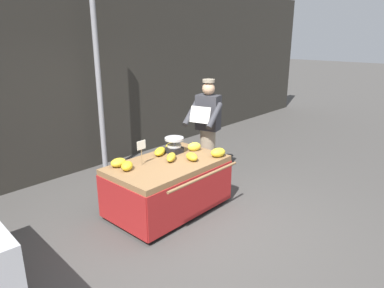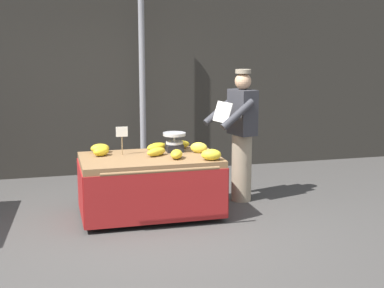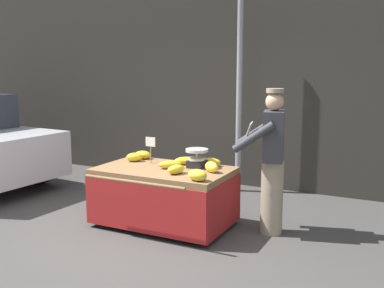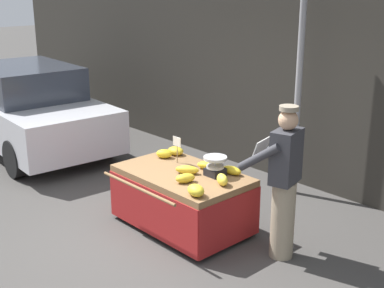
{
  "view_description": "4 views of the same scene",
  "coord_description": "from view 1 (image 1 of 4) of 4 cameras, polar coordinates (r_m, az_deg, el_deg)",
  "views": [
    {
      "loc": [
        -2.96,
        -2.62,
        2.42
      ],
      "look_at": [
        0.62,
        0.62,
        0.9
      ],
      "focal_mm": 32.86,
      "sensor_mm": 36.0,
      "label": 1
    },
    {
      "loc": [
        -0.97,
        -5.65,
        2.11
      ],
      "look_at": [
        0.65,
        0.53,
        0.88
      ],
      "focal_mm": 51.88,
      "sensor_mm": 36.0,
      "label": 2
    },
    {
      "loc": [
        2.89,
        -3.97,
        1.94
      ],
      "look_at": [
        0.48,
        0.81,
        1.03
      ],
      "focal_mm": 41.87,
      "sensor_mm": 36.0,
      "label": 3
    },
    {
      "loc": [
        4.58,
        -3.23,
        2.93
      ],
      "look_at": [
        0.32,
        0.69,
        1.11
      ],
      "focal_mm": 48.72,
      "sensor_mm": 36.0,
      "label": 4
    }
  ],
  "objects": [
    {
      "name": "banana_bunch_6",
      "position": [
        5.04,
        4.26,
        -1.38
      ],
      "size": [
        0.26,
        0.21,
        0.13
      ],
      "primitive_type": "ellipsoid",
      "rotation": [
        0.0,
        0.0,
        1.32
      ],
      "color": "yellow",
      "rests_on": "banana_cart"
    },
    {
      "name": "ground_plane",
      "position": [
        4.63,
        0.53,
        -13.96
      ],
      "size": [
        60.0,
        60.0,
        0.0
      ],
      "primitive_type": "plane",
      "color": "#423F3D"
    },
    {
      "name": "banana_bunch_4",
      "position": [
        4.88,
        -3.4,
        -2.14
      ],
      "size": [
        0.3,
        0.26,
        0.1
      ],
      "primitive_type": "ellipsoid",
      "rotation": [
        0.0,
        0.0,
        2.18
      ],
      "color": "gold",
      "rests_on": "banana_cart"
    },
    {
      "name": "price_sign",
      "position": [
        4.7,
        -8.22,
        -0.54
      ],
      "size": [
        0.14,
        0.01,
        0.34
      ],
      "color": "#997A51",
      "rests_on": "banana_cart"
    },
    {
      "name": "banana_bunch_2",
      "position": [
        5.13,
        -5.24,
        -1.2
      ],
      "size": [
        0.33,
        0.27,
        0.1
      ],
      "primitive_type": "ellipsoid",
      "rotation": [
        0.0,
        0.0,
        2.11
      ],
      "color": "gold",
      "rests_on": "banana_cart"
    },
    {
      "name": "banana_cart",
      "position": [
        4.92,
        -3.93,
        -5.2
      ],
      "size": [
        1.65,
        1.19,
        0.73
      ],
      "color": "olive",
      "rests_on": "ground"
    },
    {
      "name": "weighing_scale",
      "position": [
        5.18,
        -2.89,
        -0.19
      ],
      "size": [
        0.28,
        0.28,
        0.23
      ],
      "color": "black",
      "rests_on": "banana_cart"
    },
    {
      "name": "vendor_person",
      "position": [
        5.89,
        2.53,
        2.31
      ],
      "size": [
        0.66,
        0.61,
        1.71
      ],
      "color": "gray",
      "rests_on": "ground"
    },
    {
      "name": "banana_bunch_7",
      "position": [
        5.28,
        0.37,
        -0.42
      ],
      "size": [
        0.24,
        0.2,
        0.13
      ],
      "primitive_type": "ellipsoid",
      "rotation": [
        0.0,
        0.0,
        1.09
      ],
      "color": "yellow",
      "rests_on": "banana_cart"
    },
    {
      "name": "banana_bunch_5",
      "position": [
        5.39,
        -3.36,
        -0.24
      ],
      "size": [
        0.27,
        0.15,
        0.1
      ],
      "primitive_type": "ellipsoid",
      "rotation": [
        0.0,
        0.0,
        1.71
      ],
      "color": "gold",
      "rests_on": "banana_cart"
    },
    {
      "name": "banana_bunch_0",
      "position": [
        4.77,
        -11.86,
        -2.95
      ],
      "size": [
        0.25,
        0.2,
        0.11
      ],
      "primitive_type": "ellipsoid",
      "rotation": [
        0.0,
        0.0,
        1.69
      ],
      "color": "gold",
      "rests_on": "banana_cart"
    },
    {
      "name": "back_wall",
      "position": [
        6.44,
        -20.54,
        10.04
      ],
      "size": [
        16.0,
        0.24,
        3.4
      ],
      "primitive_type": "cube",
      "color": "#2D2B26",
      "rests_on": "ground"
    },
    {
      "name": "street_pole",
      "position": [
        6.26,
        -14.84,
        8.81
      ],
      "size": [
        0.09,
        0.09,
        3.07
      ],
      "primitive_type": "cylinder",
      "color": "gray",
      "rests_on": "ground"
    },
    {
      "name": "banana_bunch_3",
      "position": [
        4.88,
        -0.03,
        -2.08
      ],
      "size": [
        0.21,
        0.26,
        0.11
      ],
      "primitive_type": "ellipsoid",
      "rotation": [
        0.0,
        0.0,
        2.8
      ],
      "color": "gold",
      "rests_on": "banana_cart"
    },
    {
      "name": "banana_bunch_1",
      "position": [
        4.62,
        -10.51,
        -3.51
      ],
      "size": [
        0.25,
        0.24,
        0.11
      ],
      "primitive_type": "ellipsoid",
      "rotation": [
        0.0,
        0.0,
        2.22
      ],
      "color": "gold",
      "rests_on": "banana_cart"
    }
  ]
}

